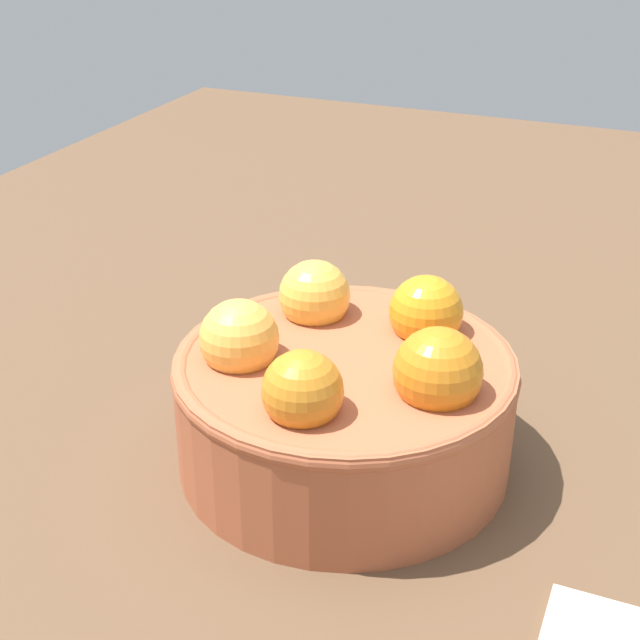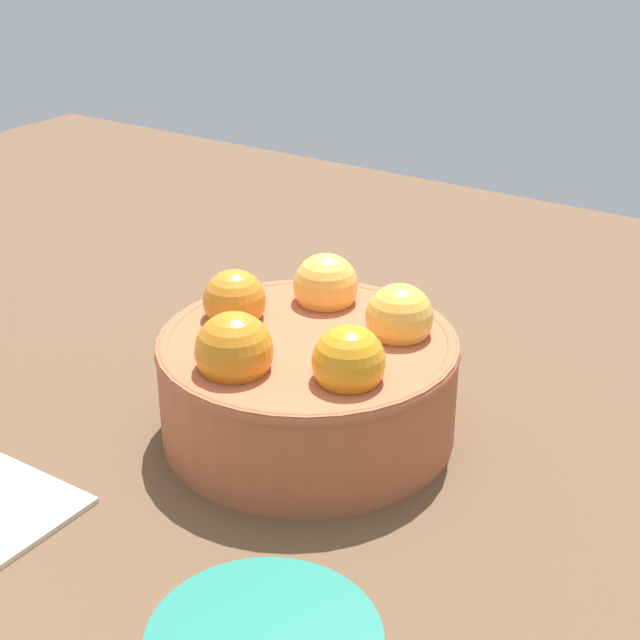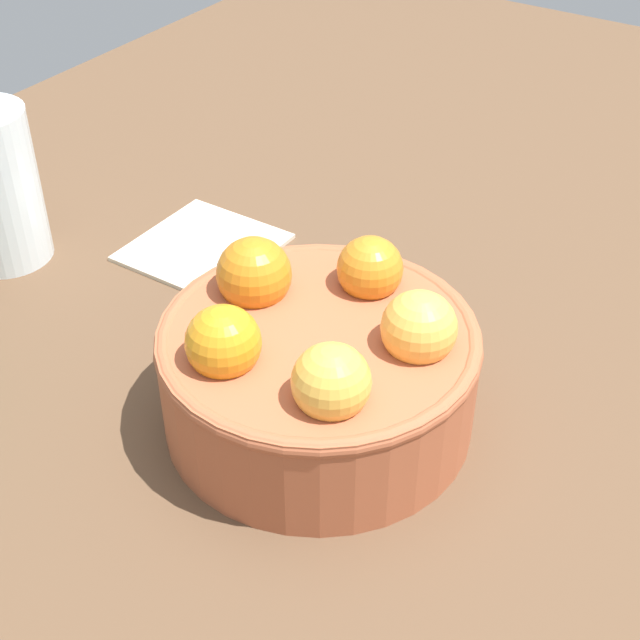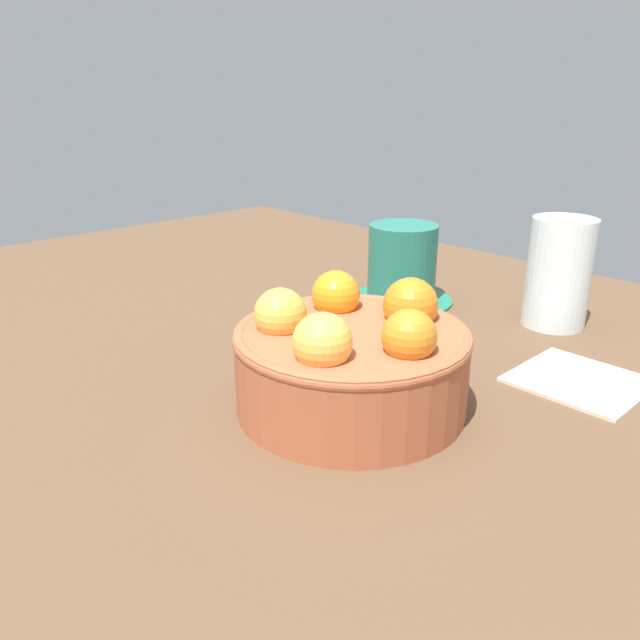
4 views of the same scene
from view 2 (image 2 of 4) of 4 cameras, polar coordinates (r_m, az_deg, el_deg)
The scene contains 2 objects.
ground_plane at distance 57.62cm, azimuth -0.68°, elevation -8.74°, with size 140.52×95.30×4.99cm, color brown.
terracotta_bowl at distance 54.27cm, azimuth -0.73°, elevation -3.18°, with size 17.00×17.00×9.17cm.
Camera 2 is at (26.87, -39.33, 29.93)cm, focal length 53.90 mm.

